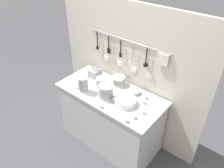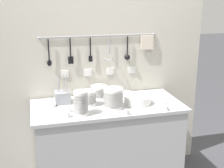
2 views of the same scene
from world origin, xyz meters
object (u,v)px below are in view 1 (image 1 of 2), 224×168
cup_by_caddy (144,102)px  bowl_stack_back_corner (101,82)px  bowl_stack_wide_centre (83,85)px  cup_front_right (86,75)px  cup_mid_row (76,87)px  cup_edge_near (134,116)px  plate_stack (125,101)px  bowl_stack_nested_right (106,92)px  cup_back_right (84,84)px  cup_edge_far (145,97)px  cup_back_left (101,106)px  steel_mixing_bowl (135,92)px  cutlery_caddy (95,73)px  cup_front_left (90,72)px  bowl_stack_short_front (119,81)px  cup_centre (142,112)px  cup_beside_plates (126,120)px

cup_by_caddy → bowl_stack_back_corner: bearing=-173.1°
bowl_stack_wide_centre → cup_front_right: (-0.22, 0.25, -0.08)m
cup_mid_row → cup_edge_near: 0.87m
bowl_stack_back_corner → cup_front_right: bearing=172.9°
plate_stack → cup_front_right: 0.77m
bowl_stack_wide_centre → cup_edge_near: (0.75, 0.01, -0.08)m
bowl_stack_wide_centre → bowl_stack_nested_right: size_ratio=1.14×
cup_back_right → cup_by_caddy: bearing=13.6°
cup_edge_far → bowl_stack_wide_centre: bearing=-150.7°
cup_back_left → cup_edge_far: bearing=57.2°
cup_edge_near → cup_back_left: 0.40m
cup_back_left → bowl_stack_nested_right: bearing=113.0°
steel_mixing_bowl → cup_edge_near: size_ratio=2.99×
cup_by_caddy → cup_back_left: bearing=-132.0°
cutlery_caddy → cup_front_right: 0.13m
cup_front_right → cup_edge_near: bearing=-14.0°
cup_mid_row → cup_front_left: bearing=108.3°
bowl_stack_short_front → cup_edge_far: bearing=-3.0°
bowl_stack_short_front → cup_edge_near: bowl_stack_short_front is taller
bowl_stack_back_corner → cup_centre: size_ratio=3.24×
bowl_stack_back_corner → cup_beside_plates: bowl_stack_back_corner is taller
cutlery_caddy → bowl_stack_short_front: bearing=9.7°
cutlery_caddy → cup_front_right: size_ratio=6.36×
bowl_stack_back_corner → bowl_stack_short_front: size_ratio=0.87×
cup_beside_plates → cup_mid_row: 0.85m
cup_mid_row → cup_edge_near: size_ratio=1.00×
cutlery_caddy → bowl_stack_nested_right: bearing=-31.5°
cup_centre → cup_back_left: 0.47m
steel_mixing_bowl → cup_back_right: cup_back_right is taller
bowl_stack_back_corner → cutlery_caddy: size_ratio=0.51×
cup_back_left → bowl_stack_back_corner: bearing=131.6°
cup_by_caddy → cutlery_caddy: bearing=176.5°
steel_mixing_bowl → cup_mid_row: (-0.63, -0.39, 0.00)m
bowl_stack_short_front → cup_mid_row: (-0.36, -0.41, -0.04)m
bowl_stack_nested_right → cup_beside_plates: size_ratio=4.28×
cup_front_right → bowl_stack_wide_centre: bearing=-49.3°
cup_back_right → cup_back_left: same height
bowl_stack_back_corner → cup_front_left: size_ratio=3.24×
cup_mid_row → bowl_stack_nested_right: bearing=13.1°
cup_front_left → cup_edge_far: 0.91m
bowl_stack_back_corner → bowl_stack_nested_right: 0.24m
bowl_stack_wide_centre → cup_front_left: 0.45m
bowl_stack_wide_centre → cup_centre: size_ratio=4.86×
bowl_stack_short_front → bowl_stack_nested_right: (0.06, -0.32, 0.03)m
plate_stack → steel_mixing_bowl: plate_stack is taller
cup_centre → cup_mid_row: size_ratio=1.00×
cup_by_caddy → cup_front_left: size_ratio=1.00×
bowl_stack_nested_right → cup_beside_plates: bowl_stack_nested_right is taller
cup_back_left → cup_back_right: bearing=159.1°
cup_front_left → cup_mid_row: same height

